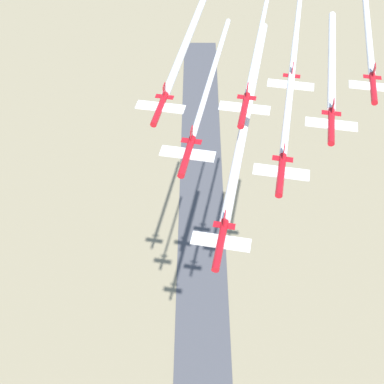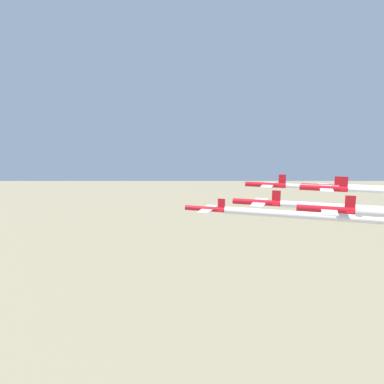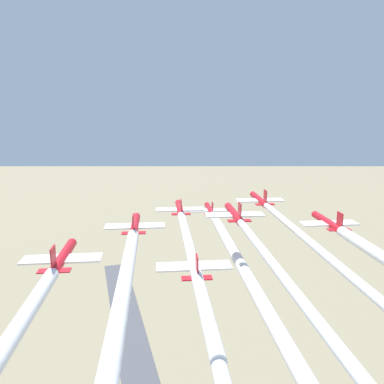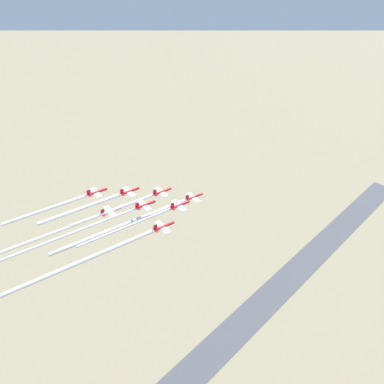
{
  "view_description": "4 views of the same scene",
  "coord_description": "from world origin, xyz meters",
  "px_view_note": "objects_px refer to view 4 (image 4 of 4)",
  "views": [
    {
      "loc": [
        39.23,
        -54.16,
        173.7
      ],
      "look_at": [
        19.18,
        -13.72,
        129.55
      ],
      "focal_mm": 50.0,
      "sensor_mm": 36.0,
      "label": 1
    },
    {
      "loc": [
        83.9,
        21.12,
        138.96
      ],
      "look_at": [
        27.17,
        -15.78,
        127.42
      ],
      "focal_mm": 35.0,
      "sensor_mm": 36.0,
      "label": 2
    },
    {
      "loc": [
        15.32,
        51.45,
        141.32
      ],
      "look_at": [
        27.78,
        -19.35,
        125.97
      ],
      "focal_mm": 35.0,
      "sensor_mm": 36.0,
      "label": 3
    },
    {
      "loc": [
        -88.75,
        25.11,
        207.69
      ],
      "look_at": [
        19.74,
        -12.78,
        129.06
      ],
      "focal_mm": 35.0,
      "sensor_mm": 36.0,
      "label": 4
    }
  ],
  "objects_px": {
    "jet_3": "(129,191)",
    "jet_7": "(111,211)",
    "jet_0": "(194,197)",
    "jet_1": "(162,192)",
    "jet_5": "(163,227)",
    "jet_2": "(179,205)",
    "jet_4": "(145,205)",
    "jet_6": "(96,192)"
  },
  "relations": [
    {
      "from": "jet_3",
      "to": "jet_7",
      "type": "height_order",
      "value": "jet_3"
    },
    {
      "from": "jet_0",
      "to": "jet_3",
      "type": "distance_m",
      "value": 24.9
    },
    {
      "from": "jet_1",
      "to": "jet_3",
      "type": "distance_m",
      "value": 12.32
    },
    {
      "from": "jet_3",
      "to": "jet_5",
      "type": "height_order",
      "value": "jet_3"
    },
    {
      "from": "jet_0",
      "to": "jet_7",
      "type": "relative_size",
      "value": 1.0
    },
    {
      "from": "jet_2",
      "to": "jet_1",
      "type": "bearing_deg",
      "value": -180.0
    },
    {
      "from": "jet_4",
      "to": "jet_7",
      "type": "xyz_separation_m",
      "value": [
        3.18,
        11.88,
        -2.12
      ]
    },
    {
      "from": "jet_0",
      "to": "jet_4",
      "type": "distance_m",
      "value": 21.78
    },
    {
      "from": "jet_3",
      "to": "jet_7",
      "type": "relative_size",
      "value": 1.0
    },
    {
      "from": "jet_1",
      "to": "jet_0",
      "type": "bearing_deg",
      "value": 59.53
    },
    {
      "from": "jet_3",
      "to": "jet_6",
      "type": "distance_m",
      "value": 12.3
    },
    {
      "from": "jet_4",
      "to": "jet_6",
      "type": "xyz_separation_m",
      "value": [
        15.19,
        15.21,
        -0.87
      ]
    },
    {
      "from": "jet_6",
      "to": "jet_7",
      "type": "height_order",
      "value": "jet_6"
    },
    {
      "from": "jet_0",
      "to": "jet_4",
      "type": "height_order",
      "value": "jet_4"
    },
    {
      "from": "jet_4",
      "to": "jet_7",
      "type": "bearing_deg",
      "value": -120.47
    },
    {
      "from": "jet_4",
      "to": "jet_1",
      "type": "bearing_deg",
      "value": 120.47
    },
    {
      "from": "jet_3",
      "to": "jet_6",
      "type": "bearing_deg",
      "value": -120.47
    },
    {
      "from": "jet_1",
      "to": "jet_3",
      "type": "height_order",
      "value": "jet_3"
    },
    {
      "from": "jet_0",
      "to": "jet_5",
      "type": "relative_size",
      "value": 1.0
    },
    {
      "from": "jet_2",
      "to": "jet_3",
      "type": "bearing_deg",
      "value": -150.46
    },
    {
      "from": "jet_7",
      "to": "jet_1",
      "type": "bearing_deg",
      "value": 90.0
    },
    {
      "from": "jet_0",
      "to": "jet_4",
      "type": "bearing_deg",
      "value": -90.0
    },
    {
      "from": "jet_0",
      "to": "jet_7",
      "type": "bearing_deg",
      "value": -101.09
    },
    {
      "from": "jet_0",
      "to": "jet_3",
      "type": "xyz_separation_m",
      "value": [
        6.36,
        23.76,
        3.89
      ]
    },
    {
      "from": "jet_4",
      "to": "jet_6",
      "type": "bearing_deg",
      "value": -150.46
    },
    {
      "from": "jet_0",
      "to": "jet_5",
      "type": "distance_m",
      "value": 24.84
    },
    {
      "from": "jet_2",
      "to": "jet_3",
      "type": "distance_m",
      "value": 21.5
    },
    {
      "from": "jet_1",
      "to": "jet_2",
      "type": "relative_size",
      "value": 1.0
    },
    {
      "from": "jet_4",
      "to": "jet_5",
      "type": "xyz_separation_m",
      "value": [
        -12.02,
        -3.33,
        -1.48
      ]
    },
    {
      "from": "jet_1",
      "to": "jet_5",
      "type": "distance_m",
      "value": 21.5
    },
    {
      "from": "jet_5",
      "to": "jet_2",
      "type": "bearing_deg",
      "value": 120.47
    },
    {
      "from": "jet_1",
      "to": "jet_2",
      "type": "distance_m",
      "value": 12.52
    },
    {
      "from": "jet_2",
      "to": "jet_3",
      "type": "xyz_separation_m",
      "value": [
        15.19,
        15.21,
        -0.36
      ]
    },
    {
      "from": "jet_0",
      "to": "jet_3",
      "type": "relative_size",
      "value": 1.0
    },
    {
      "from": "jet_0",
      "to": "jet_1",
      "type": "bearing_deg",
      "value": -120.47
    },
    {
      "from": "jet_0",
      "to": "jet_1",
      "type": "height_order",
      "value": "jet_1"
    },
    {
      "from": "jet_3",
      "to": "jet_5",
      "type": "relative_size",
      "value": 1.0
    },
    {
      "from": "jet_2",
      "to": "jet_5",
      "type": "height_order",
      "value": "jet_2"
    },
    {
      "from": "jet_0",
      "to": "jet_2",
      "type": "xyz_separation_m",
      "value": [
        -8.84,
        8.55,
        4.25
      ]
    },
    {
      "from": "jet_2",
      "to": "jet_7",
      "type": "bearing_deg",
      "value": -120.47
    },
    {
      "from": "jet_3",
      "to": "jet_4",
      "type": "bearing_deg",
      "value": 0.0
    },
    {
      "from": "jet_0",
      "to": "jet_6",
      "type": "distance_m",
      "value": 37.12
    }
  ]
}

